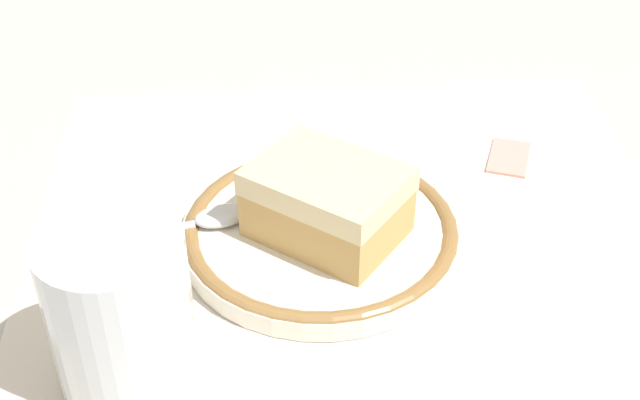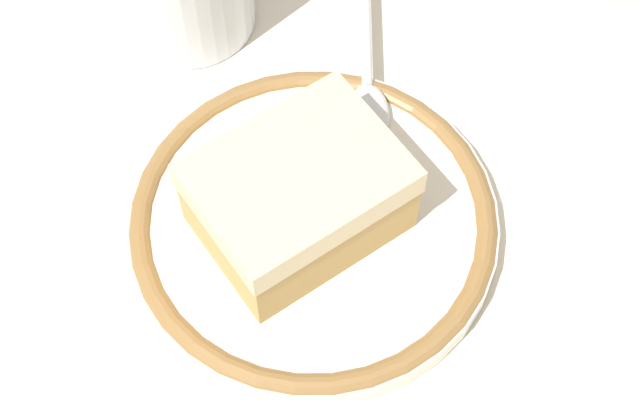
# 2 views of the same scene
# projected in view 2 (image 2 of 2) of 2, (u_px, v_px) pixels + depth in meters

# --- Properties ---
(ground_plane) EXTENTS (2.40, 2.40, 0.00)m
(ground_plane) POSITION_uv_depth(u_px,v_px,m) (299.00, 275.00, 0.48)
(ground_plane) COLOR #B7B2A8
(placemat) EXTENTS (0.46, 0.44, 0.00)m
(placemat) POSITION_uv_depth(u_px,v_px,m) (299.00, 274.00, 0.48)
(placemat) COLOR beige
(placemat) RESTS_ON ground_plane
(plate) EXTENTS (0.19, 0.19, 0.02)m
(plate) POSITION_uv_depth(u_px,v_px,m) (320.00, 224.00, 0.49)
(plate) COLOR silver
(plate) RESTS_ON placemat
(cake_slice) EXTENTS (0.12, 0.12, 0.05)m
(cake_slice) POSITION_uv_depth(u_px,v_px,m) (299.00, 196.00, 0.46)
(cake_slice) COLOR tan
(cake_slice) RESTS_ON plate
(spoon) EXTENTS (0.13, 0.05, 0.01)m
(spoon) POSITION_uv_depth(u_px,v_px,m) (368.00, 88.00, 0.52)
(spoon) COLOR silver
(spoon) RESTS_ON plate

